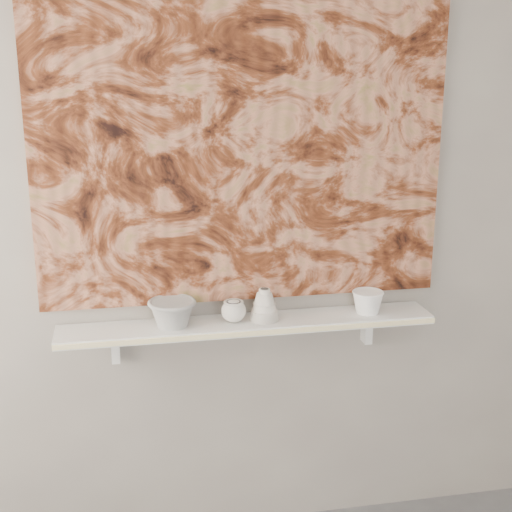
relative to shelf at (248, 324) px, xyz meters
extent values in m
plane|color=gray|center=(0.00, 0.09, 0.44)|extent=(3.60, 0.00, 3.60)
cube|color=white|center=(0.00, 0.00, 0.00)|extent=(1.40, 0.18, 0.03)
cube|color=#F6E6A4|center=(0.00, -0.09, 0.00)|extent=(1.40, 0.01, 0.02)
cube|color=white|center=(-0.49, 0.06, -0.07)|extent=(0.03, 0.06, 0.12)
cube|color=white|center=(0.49, 0.06, -0.07)|extent=(0.03, 0.06, 0.12)
cube|color=#632C15|center=(0.00, 0.08, 0.62)|extent=(1.50, 0.02, 1.10)
cube|color=black|center=(0.45, 0.07, 0.32)|extent=(0.09, 0.00, 0.08)
camera|label=1|loc=(-0.44, -2.44, 0.96)|focal=50.00mm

